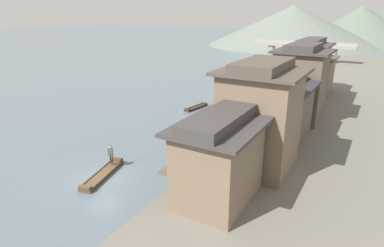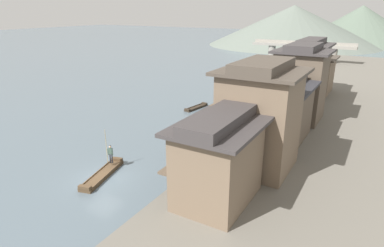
{
  "view_description": "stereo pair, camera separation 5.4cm",
  "coord_description": "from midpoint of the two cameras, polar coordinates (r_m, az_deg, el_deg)",
  "views": [
    {
      "loc": [
        18.07,
        -16.67,
        13.08
      ],
      "look_at": [
        2.01,
        11.0,
        1.82
      ],
      "focal_mm": 30.58,
      "sensor_mm": 36.0,
      "label": 1
    },
    {
      "loc": [
        18.11,
        -16.64,
        13.08
      ],
      "look_at": [
        2.01,
        11.0,
        1.82
      ],
      "focal_mm": 30.58,
      "sensor_mm": 36.0,
      "label": 2
    }
  ],
  "objects": [
    {
      "name": "ground_plane",
      "position": [
        27.85,
        -15.29,
        -9.37
      ],
      "size": [
        400.0,
        400.0,
        0.0
      ],
      "primitive_type": "plane",
      "color": "slate"
    },
    {
      "name": "riverbank_right",
      "position": [
        48.45,
        25.55,
        2.23
      ],
      "size": [
        18.0,
        110.0,
        0.7
      ],
      "primitive_type": "cube",
      "color": "#6B665B",
      "rests_on": "ground"
    },
    {
      "name": "boat_foreground_poled",
      "position": [
        28.21,
        -15.3,
        -8.59
      ],
      "size": [
        2.39,
        5.5,
        0.53
      ],
      "color": "brown",
      "rests_on": "ground"
    },
    {
      "name": "boatman_person",
      "position": [
        28.83,
        -14.02,
        -4.83
      ],
      "size": [
        0.54,
        0.34,
        3.04
      ],
      "color": "black",
      "rests_on": "boat_foreground_poled"
    },
    {
      "name": "boat_moored_nearest",
      "position": [
        43.68,
        9.61,
        1.87
      ],
      "size": [
        1.73,
        4.18,
        0.37
      ],
      "color": "brown",
      "rests_on": "ground"
    },
    {
      "name": "boat_moored_second",
      "position": [
        29.36,
        -0.95,
        -6.65
      ],
      "size": [
        1.54,
        5.9,
        0.62
      ],
      "color": "#423328",
      "rests_on": "ground"
    },
    {
      "name": "boat_moored_third",
      "position": [
        71.46,
        18.35,
        8.1
      ],
      "size": [
        2.42,
        5.69,
        0.8
      ],
      "color": "brown",
      "rests_on": "ground"
    },
    {
      "name": "boat_moored_far",
      "position": [
        45.35,
        0.76,
        2.81
      ],
      "size": [
        1.48,
        4.35,
        0.4
      ],
      "color": "#33281E",
      "rests_on": "ground"
    },
    {
      "name": "boat_midriver_drifting",
      "position": [
        37.67,
        7.33,
        -0.83
      ],
      "size": [
        1.79,
        4.78,
        0.48
      ],
      "color": "brown",
      "rests_on": "ground"
    },
    {
      "name": "boat_midriver_upstream",
      "position": [
        49.43,
        10.62,
        3.93
      ],
      "size": [
        4.35,
        5.08,
        0.54
      ],
      "color": "#232326",
      "rests_on": "ground"
    },
    {
      "name": "boat_upstream_distant",
      "position": [
        59.69,
        16.12,
        6.11
      ],
      "size": [
        1.54,
        4.02,
        0.39
      ],
      "color": "#423328",
      "rests_on": "ground"
    },
    {
      "name": "boat_crossing_west",
      "position": [
        65.89,
        17.95,
        7.17
      ],
      "size": [
        1.11,
        4.5,
        0.55
      ],
      "color": "#232326",
      "rests_on": "ground"
    },
    {
      "name": "house_waterfront_nearest",
      "position": [
        21.73,
        4.65,
        -6.23
      ],
      "size": [
        5.37,
        6.8,
        6.14
      ],
      "color": "#75604C",
      "rests_on": "riverbank_right"
    },
    {
      "name": "house_waterfront_second",
      "position": [
        26.32,
        11.68,
        1.11
      ],
      "size": [
        6.58,
        6.35,
        8.74
      ],
      "color": "#75604C",
      "rests_on": "riverbank_right"
    },
    {
      "name": "house_waterfront_tall",
      "position": [
        33.29,
        15.13,
        2.33
      ],
      "size": [
        6.06,
        8.07,
        6.14
      ],
      "color": "brown",
      "rests_on": "riverbank_right"
    },
    {
      "name": "house_waterfront_narrow",
      "position": [
        39.75,
        18.34,
        6.7
      ],
      "size": [
        6.34,
        6.18,
        8.74
      ],
      "color": "brown",
      "rests_on": "riverbank_right"
    },
    {
      "name": "house_waterfront_far",
      "position": [
        46.72,
        19.64,
        8.32
      ],
      "size": [
        5.26,
        7.7,
        8.74
      ],
      "color": "gray",
      "rests_on": "riverbank_right"
    },
    {
      "name": "house_waterfront_end",
      "position": [
        54.56,
        21.12,
        8.22
      ],
      "size": [
        5.19,
        6.95,
        6.14
      ],
      "color": "#75604C",
      "rests_on": "riverbank_right"
    },
    {
      "name": "stone_bridge",
      "position": [
        87.84,
        18.6,
        12.2
      ],
      "size": [
        24.97,
        2.4,
        5.44
      ],
      "color": "gray",
      "rests_on": "ground"
    },
    {
      "name": "hill_far_west",
      "position": [
        133.39,
        17.21,
        16.05
      ],
      "size": [
        62.57,
        62.57,
        14.37
      ],
      "primitive_type": "cone",
      "color": "slate",
      "rests_on": "ground"
    },
    {
      "name": "hill_far_centre",
      "position": [
        148.35,
        27.35,
        15.06
      ],
      "size": [
        46.51,
        46.51,
        14.36
      ],
      "primitive_type": "cone",
      "color": "#5B6B5B",
      "rests_on": "ground"
    }
  ]
}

